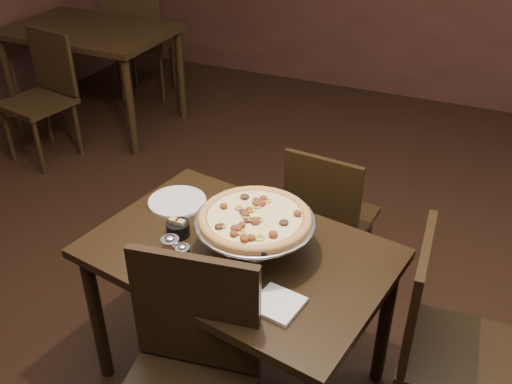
% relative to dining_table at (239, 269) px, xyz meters
% --- Properties ---
extents(room, '(6.04, 7.04, 2.84)m').
position_rel_dining_table_xyz_m(room, '(0.06, 0.07, 0.79)').
color(room, black).
rests_on(room, ground).
extents(dining_table, '(1.24, 0.93, 0.71)m').
position_rel_dining_table_xyz_m(dining_table, '(0.00, 0.00, 0.00)').
color(dining_table, black).
rests_on(dining_table, ground).
extents(background_table, '(1.27, 0.85, 0.80)m').
position_rel_dining_table_xyz_m(background_table, '(-2.20, 1.93, 0.08)').
color(background_table, black).
rests_on(background_table, ground).
extents(pizza_stand, '(0.45, 0.45, 0.19)m').
position_rel_dining_table_xyz_m(pizza_stand, '(0.06, 0.02, 0.25)').
color(pizza_stand, silver).
rests_on(pizza_stand, dining_table).
extents(parmesan_shaker, '(0.06, 0.06, 0.10)m').
position_rel_dining_table_xyz_m(parmesan_shaker, '(-0.14, -0.17, 0.14)').
color(parmesan_shaker, '#F0E7BA').
rests_on(parmesan_shaker, dining_table).
extents(pepper_flake_shaker, '(0.07, 0.07, 0.12)m').
position_rel_dining_table_xyz_m(pepper_flake_shaker, '(-0.20, -0.16, 0.15)').
color(pepper_flake_shaker, '#932B0D').
rests_on(pepper_flake_shaker, dining_table).
extents(packet_caddy, '(0.09, 0.09, 0.07)m').
position_rel_dining_table_xyz_m(packet_caddy, '(-0.26, -0.01, 0.12)').
color(packet_caddy, black).
rests_on(packet_caddy, dining_table).
extents(napkin_stack, '(0.17, 0.17, 0.02)m').
position_rel_dining_table_xyz_m(napkin_stack, '(0.25, -0.23, 0.10)').
color(napkin_stack, silver).
rests_on(napkin_stack, dining_table).
extents(plate_left, '(0.25, 0.25, 0.01)m').
position_rel_dining_table_xyz_m(plate_left, '(-0.38, 0.19, 0.10)').
color(plate_left, silver).
rests_on(plate_left, dining_table).
extents(plate_near, '(0.22, 0.22, 0.01)m').
position_rel_dining_table_xyz_m(plate_near, '(0.09, -0.25, 0.10)').
color(plate_near, silver).
rests_on(plate_near, dining_table).
extents(serving_spatula, '(0.13, 0.13, 0.02)m').
position_rel_dining_table_xyz_m(serving_spatula, '(0.19, -0.12, 0.24)').
color(serving_spatula, silver).
rests_on(serving_spatula, pizza_stand).
extents(chair_far, '(0.42, 0.42, 0.82)m').
position_rel_dining_table_xyz_m(chair_far, '(0.14, 0.73, -0.17)').
color(chair_far, black).
rests_on(chair_far, ground).
extents(chair_near, '(0.51, 0.51, 0.95)m').
position_rel_dining_table_xyz_m(chair_near, '(0.04, -0.49, -0.10)').
color(chair_near, black).
rests_on(chair_near, ground).
extents(chair_side, '(0.44, 0.44, 0.90)m').
position_rel_dining_table_xyz_m(chair_side, '(0.79, 0.08, -0.12)').
color(chair_side, black).
rests_on(chair_side, ground).
extents(bg_chair_far, '(0.58, 0.58, 1.00)m').
position_rel_dining_table_xyz_m(bg_chair_far, '(-2.17, 2.56, -0.07)').
color(bg_chair_far, black).
rests_on(bg_chair_far, ground).
extents(bg_chair_near, '(0.50, 0.50, 0.91)m').
position_rel_dining_table_xyz_m(bg_chair_near, '(-2.18, 1.33, -0.12)').
color(bg_chair_near, black).
rests_on(bg_chair_near, ground).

